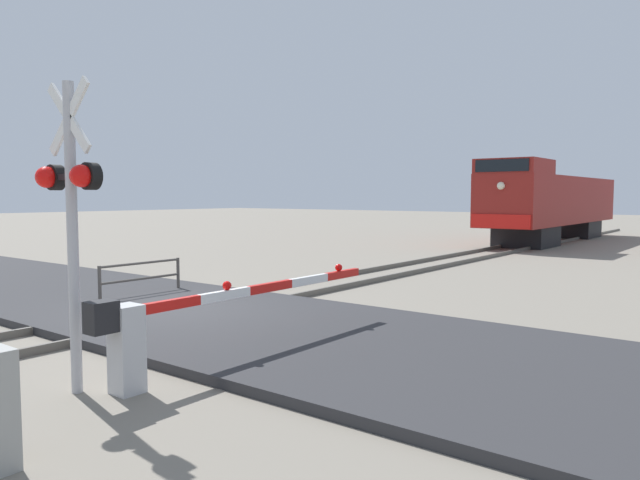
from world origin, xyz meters
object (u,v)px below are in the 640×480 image
(locomotive, at_px, (552,203))
(crossing_gate, at_px, (173,323))
(crossing_signal, at_px, (70,201))
(guard_railing, at_px, (141,275))

(locomotive, relative_size, crossing_gate, 2.74)
(crossing_signal, bearing_deg, crossing_gate, 64.64)
(locomotive, xyz_separation_m, crossing_signal, (2.97, -30.01, 0.33))
(locomotive, height_order, crossing_signal, locomotive)
(crossing_signal, distance_m, crossing_gate, 2.14)
(crossing_gate, relative_size, guard_railing, 2.47)
(crossing_signal, relative_size, crossing_gate, 0.69)
(locomotive, relative_size, guard_railing, 6.78)
(crossing_gate, height_order, guard_railing, crossing_gate)
(crossing_gate, xyz_separation_m, guard_railing, (-5.79, 3.60, -0.18))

